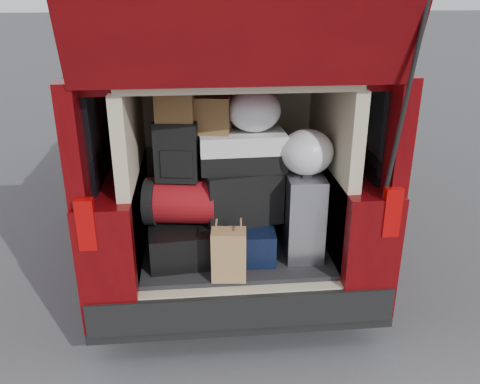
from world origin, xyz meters
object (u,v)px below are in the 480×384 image
at_px(twotone_duffel, 242,151).
at_px(backpack, 177,151).
at_px(black_hardshell, 181,237).
at_px(kraft_bag, 229,255).
at_px(red_duffel, 181,201).
at_px(navy_hardshell, 242,237).
at_px(silver_roller, 303,214).
at_px(black_soft_case, 242,195).

bearing_deg(twotone_duffel, backpack, -176.79).
height_order(black_hardshell, kraft_bag, kraft_bag).
bearing_deg(kraft_bag, red_duffel, 134.74).
xyz_separation_m(navy_hardshell, silver_roller, (0.39, -0.05, 0.17)).
height_order(silver_roller, backpack, backpack).
distance_m(silver_roller, backpack, 0.92).
distance_m(silver_roller, twotone_duffel, 0.58).
relative_size(silver_roller, kraft_bag, 1.75).
relative_size(silver_roller, backpack, 1.49).
xyz_separation_m(kraft_bag, red_duffel, (-0.28, 0.35, 0.22)).
relative_size(black_soft_case, backpack, 1.30).
bearing_deg(kraft_bag, black_soft_case, 78.93).
relative_size(silver_roller, red_duffel, 1.25).
bearing_deg(navy_hardshell, backpack, 179.14).
xyz_separation_m(silver_roller, kraft_bag, (-0.51, -0.28, -0.12)).
distance_m(kraft_bag, twotone_duffel, 0.67).
relative_size(black_hardshell, navy_hardshell, 1.17).
bearing_deg(black_soft_case, navy_hardshell, -99.23).
relative_size(black_hardshell, twotone_duffel, 1.07).
bearing_deg(backpack, red_duffel, -17.64).
bearing_deg(backpack, silver_roller, 3.74).
height_order(silver_roller, kraft_bag, silver_roller).
bearing_deg(red_duffel, backpack, 161.08).
xyz_separation_m(black_hardshell, navy_hardshell, (0.41, -0.03, -0.01)).
bearing_deg(backpack, twotone_duffel, 14.19).
height_order(red_duffel, twotone_duffel, twotone_duffel).
distance_m(kraft_bag, black_soft_case, 0.46).
bearing_deg(backpack, black_soft_case, 12.31).
bearing_deg(backpack, navy_hardshell, 5.39).
bearing_deg(black_soft_case, black_hardshell, 172.12).
bearing_deg(black_hardshell, silver_roller, -10.56).
xyz_separation_m(black_hardshell, backpack, (0.00, -0.00, 0.60)).
bearing_deg(kraft_bag, black_hardshell, 135.44).
distance_m(black_hardshell, kraft_bag, 0.47).
height_order(kraft_bag, backpack, backpack).
relative_size(red_duffel, twotone_duffel, 0.83).
xyz_separation_m(navy_hardshell, red_duffel, (-0.40, 0.02, 0.27)).
height_order(black_hardshell, black_soft_case, black_soft_case).
distance_m(silver_roller, kraft_bag, 0.59).
distance_m(black_soft_case, backpack, 0.52).
xyz_separation_m(kraft_bag, twotone_duffel, (0.12, 0.39, 0.53)).
bearing_deg(navy_hardshell, twotone_duffel, 90.20).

